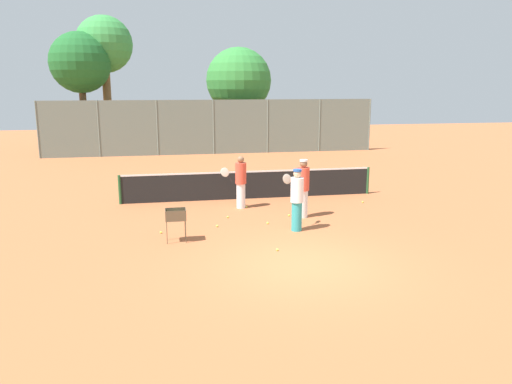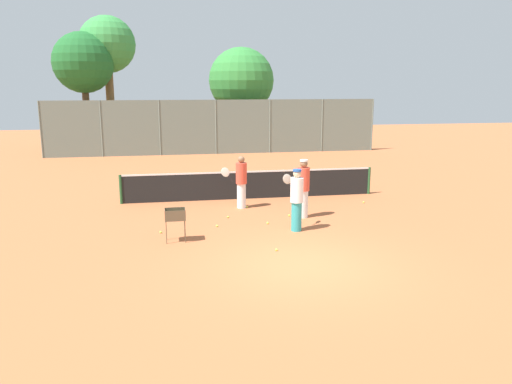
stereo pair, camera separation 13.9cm
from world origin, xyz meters
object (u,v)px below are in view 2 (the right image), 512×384
player_white_outfit (303,188)px  player_yellow_shirt (241,181)px  ball_cart (175,217)px  tennis_net (250,184)px  player_red_cap (297,199)px  parked_car (264,138)px

player_white_outfit → player_yellow_shirt: 2.41m
ball_cart → tennis_net: bearing=59.0°
tennis_net → player_red_cap: bearing=-81.9°
player_white_outfit → player_red_cap: (-0.60, -1.44, -0.03)m
player_red_cap → ball_cart: (-3.55, -0.41, -0.27)m
player_red_cap → parked_car: (3.00, 20.05, -0.30)m
parked_car → player_red_cap: bearing=-98.5°
tennis_net → player_white_outfit: player_white_outfit is taller
player_red_cap → ball_cart: size_ratio=2.01×
player_white_outfit → ball_cart: player_white_outfit is taller
tennis_net → parked_car: bearing=76.9°
player_red_cap → player_white_outfit: bearing=-3.0°
ball_cart → parked_car: parked_car is taller
player_yellow_shirt → parked_car: 17.50m
player_white_outfit → player_red_cap: size_ratio=1.03×
player_white_outfit → ball_cart: (-4.15, -1.85, -0.29)m
tennis_net → ball_cart: (-2.92, -4.85, 0.14)m
tennis_net → parked_car: parked_car is taller
player_red_cap → parked_car: bearing=10.9°
tennis_net → parked_car: (3.64, 15.60, 0.10)m
player_white_outfit → parked_car: (2.40, 18.61, -0.33)m
tennis_net → ball_cart: bearing=-121.0°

